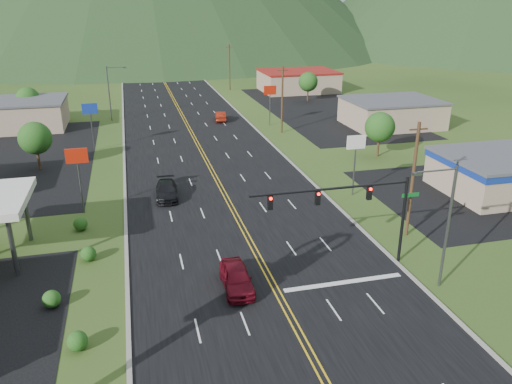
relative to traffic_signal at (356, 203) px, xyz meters
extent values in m
cylinder|color=black|center=(4.02, 0.00, -1.83)|extent=(0.24, 0.24, 7.00)
cylinder|color=black|center=(-1.98, 0.00, 1.27)|extent=(12.00, 0.18, 0.18)
cube|color=#0C591E|center=(4.42, 0.00, 0.17)|extent=(1.40, 0.06, 0.30)
cube|color=black|center=(1.02, 0.00, 0.67)|extent=(0.35, 0.28, 1.05)
sphere|color=#FF0C05|center=(1.02, -0.18, 1.02)|extent=(0.22, 0.22, 0.22)
cube|color=black|center=(-2.98, 0.00, 0.67)|extent=(0.35, 0.28, 1.05)
sphere|color=#FF0C05|center=(-2.98, -0.18, 1.02)|extent=(0.22, 0.22, 0.22)
cube|color=black|center=(-6.48, 0.00, 0.67)|extent=(0.35, 0.28, 1.05)
sphere|color=#FF0C05|center=(-6.48, -0.18, 1.02)|extent=(0.22, 0.22, 0.22)
cylinder|color=#59595E|center=(5.02, -4.00, -0.83)|extent=(0.20, 0.20, 9.00)
cylinder|color=#59595E|center=(3.58, -4.00, 3.47)|extent=(2.88, 0.12, 0.12)
cube|color=#59595E|center=(2.14, -4.00, 3.37)|extent=(0.60, 0.25, 0.18)
cylinder|color=#59595E|center=(-18.48, 56.00, -0.83)|extent=(0.20, 0.20, 9.00)
cylinder|color=#59595E|center=(-17.04, 56.00, 3.47)|extent=(2.88, 0.12, 0.12)
cube|color=#59595E|center=(-15.60, 56.00, 3.37)|extent=(0.60, 0.25, 0.18)
cylinder|color=#59595E|center=(-24.48, 5.00, -2.83)|extent=(0.36, 0.36, 5.00)
cylinder|color=#59595E|center=(-24.48, 11.00, -2.83)|extent=(0.36, 0.36, 5.00)
cube|color=gray|center=(-34.48, 54.00, -3.23)|extent=(18.00, 11.00, 4.20)
cube|color=#4C4C51|center=(-34.48, 54.00, -0.98)|extent=(18.40, 11.40, 0.30)
cube|color=gray|center=(25.52, 41.00, -3.33)|extent=(14.00, 11.00, 4.00)
cube|color=#4C4C51|center=(25.52, 41.00, -1.18)|extent=(14.40, 11.40, 0.30)
cube|color=gray|center=(21.52, 76.00, -3.23)|extent=(16.00, 12.00, 4.20)
cube|color=maroon|center=(21.52, 76.00, -0.98)|extent=(16.40, 12.40, 0.30)
cylinder|color=#59595E|center=(-20.48, 16.00, -2.83)|extent=(0.16, 0.16, 5.00)
cube|color=#B21C0A|center=(-20.48, 16.00, 0.37)|extent=(2.00, 0.18, 1.40)
cylinder|color=#59595E|center=(-20.48, 38.00, -2.83)|extent=(0.16, 0.16, 5.00)
cube|color=navy|center=(-20.48, 38.00, 0.37)|extent=(2.00, 0.18, 1.40)
cylinder|color=#59595E|center=(6.52, 14.00, -2.83)|extent=(0.16, 0.16, 5.00)
cube|color=white|center=(6.52, 14.00, 0.37)|extent=(2.00, 0.18, 1.40)
cylinder|color=#59595E|center=(6.52, 46.00, -2.83)|extent=(0.16, 0.16, 5.00)
cube|color=#B21C0A|center=(6.52, 46.00, 0.37)|extent=(2.00, 0.18, 1.40)
cylinder|color=#382314|center=(-26.48, 31.00, -3.83)|extent=(0.30, 0.30, 3.00)
sphere|color=#154C18|center=(-26.48, 31.00, -1.43)|extent=(3.84, 3.84, 3.84)
cylinder|color=#382314|center=(-31.48, 58.00, -3.83)|extent=(0.30, 0.30, 3.00)
sphere|color=#154C18|center=(-31.48, 58.00, -1.43)|extent=(3.84, 3.84, 3.84)
cylinder|color=#382314|center=(15.52, 26.00, -3.83)|extent=(0.30, 0.30, 3.00)
sphere|color=#154C18|center=(15.52, 26.00, -1.43)|extent=(3.84, 3.84, 3.84)
cylinder|color=#382314|center=(19.52, 64.00, -3.83)|extent=(0.30, 0.30, 3.00)
sphere|color=#154C18|center=(19.52, 64.00, -1.43)|extent=(3.84, 3.84, 3.84)
cylinder|color=#382314|center=(7.02, 4.00, -0.33)|extent=(0.28, 0.28, 10.00)
cube|color=#382314|center=(7.02, 4.00, 4.07)|extent=(1.60, 0.12, 0.12)
cylinder|color=#382314|center=(7.02, 41.00, -0.33)|extent=(0.28, 0.28, 10.00)
cube|color=#382314|center=(7.02, 41.00, 4.07)|extent=(1.60, 0.12, 0.12)
cylinder|color=#382314|center=(7.02, 81.00, -0.33)|extent=(0.28, 0.28, 10.00)
cube|color=#382314|center=(7.02, 81.00, 4.07)|extent=(1.60, 0.12, 0.12)
cylinder|color=#382314|center=(7.02, 121.00, -0.33)|extent=(0.28, 0.28, 10.00)
cube|color=#382314|center=(7.02, 121.00, 4.07)|extent=(1.60, 0.12, 0.12)
imported|color=maroon|center=(-9.11, -0.83, -4.49)|extent=(2.13, 5.00, 1.68)
imported|color=black|center=(-12.41, 17.91, -4.55)|extent=(2.47, 5.48, 1.56)
imported|color=maroon|center=(-0.63, 51.26, -4.55)|extent=(2.25, 4.92, 1.56)
camera|label=1|loc=(-15.31, -30.70, 13.77)|focal=35.00mm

